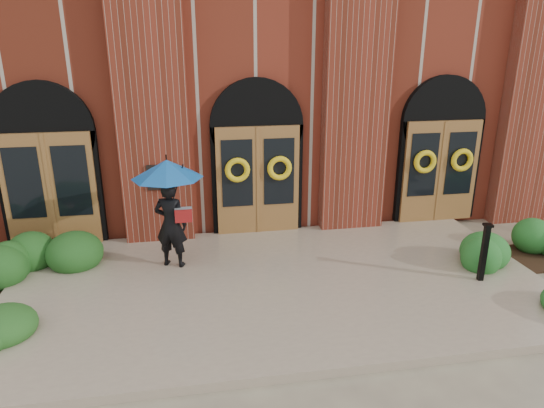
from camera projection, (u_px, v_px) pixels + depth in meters
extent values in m
plane|color=#9C9071|center=(280.00, 292.00, 9.03)|extent=(90.00, 90.00, 0.00)
cube|color=tan|center=(278.00, 285.00, 9.15)|extent=(10.00, 5.30, 0.15)
cube|color=maroon|center=(230.00, 70.00, 16.20)|extent=(16.00, 12.00, 7.00)
cube|color=black|center=(156.00, 177.00, 10.44)|extent=(0.40, 0.05, 0.55)
cube|color=maroon|center=(150.00, 89.00, 10.07)|extent=(1.50, 0.45, 7.00)
cube|color=maroon|center=(357.00, 85.00, 10.81)|extent=(1.50, 0.45, 7.00)
cube|color=maroon|center=(537.00, 82.00, 11.55)|extent=(1.50, 0.45, 7.00)
cube|color=#955D31|center=(50.00, 191.00, 10.37)|extent=(1.90, 0.10, 2.50)
cylinder|color=black|center=(43.00, 131.00, 10.10)|extent=(2.10, 0.22, 2.10)
cube|color=#955D31|center=(258.00, 180.00, 11.11)|extent=(1.90, 0.10, 2.50)
cylinder|color=black|center=(257.00, 125.00, 10.83)|extent=(2.10, 0.22, 2.10)
cube|color=#955D31|center=(440.00, 172.00, 11.84)|extent=(1.90, 0.10, 2.50)
cylinder|color=black|center=(443.00, 120.00, 11.57)|extent=(2.10, 0.22, 2.10)
torus|color=yellow|center=(237.00, 170.00, 10.82)|extent=(0.57, 0.13, 0.57)
torus|color=yellow|center=(280.00, 168.00, 10.98)|extent=(0.57, 0.13, 0.57)
torus|color=yellow|center=(425.00, 162.00, 11.56)|extent=(0.57, 0.13, 0.57)
torus|color=yellow|center=(462.00, 160.00, 11.71)|extent=(0.57, 0.13, 0.57)
imported|color=black|center=(171.00, 224.00, 9.51)|extent=(0.75, 0.62, 1.77)
cone|color=#1558A5|center=(167.00, 169.00, 9.14)|extent=(1.76, 1.76, 0.35)
cylinder|color=black|center=(171.00, 193.00, 9.26)|extent=(0.02, 0.02, 0.59)
cube|color=#A3A6A8|center=(184.00, 214.00, 9.34)|extent=(0.37, 0.27, 0.26)
cube|color=maroon|center=(184.00, 216.00, 9.25)|extent=(0.32, 0.14, 0.26)
cube|color=black|center=(484.00, 254.00, 9.01)|extent=(0.11, 0.11, 1.09)
cube|color=black|center=(488.00, 225.00, 8.83)|extent=(0.17, 0.17, 0.04)
ellipsoid|color=#1C4717|center=(3.00, 261.00, 9.39)|extent=(3.06, 1.22, 0.79)
ellipsoid|color=#205C21|center=(517.00, 244.00, 10.23)|extent=(2.86, 1.15, 0.74)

